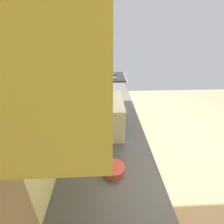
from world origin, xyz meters
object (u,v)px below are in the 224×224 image
oven_range (107,100)px  kettle (108,83)px  microwave (104,114)px  bowl (114,169)px

oven_range → kettle: kettle is taller
microwave → oven_range: bearing=-1.6°
kettle → bowl: bearing=180.0°
bowl → microwave: bearing=6.4°
microwave → bowl: (-0.50, -0.06, -0.11)m
oven_range → microwave: size_ratio=2.36×
microwave → bowl: bearing=-173.6°
bowl → kettle: bearing=-0.0°
kettle → oven_range: bearing=1.0°
bowl → kettle: 1.53m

